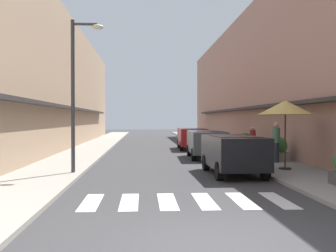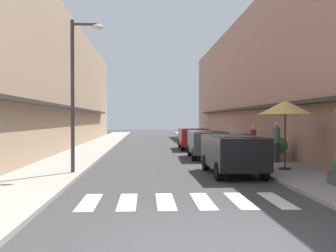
{
  "view_description": "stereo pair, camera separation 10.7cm",
  "coord_description": "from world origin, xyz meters",
  "px_view_note": "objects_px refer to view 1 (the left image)",
  "views": [
    {
      "loc": [
        -1.08,
        -6.7,
        2.07
      ],
      "look_at": [
        0.02,
        11.46,
        1.78
      ],
      "focal_mm": 44.1,
      "sensor_mm": 36.0,
      "label": 1
    },
    {
      "loc": [
        -0.97,
        -6.7,
        2.07
      ],
      "look_at": [
        0.02,
        11.46,
        1.78
      ],
      "focal_mm": 44.1,
      "sensor_mm": 36.0,
      "label": 2
    }
  ],
  "objects_px": {
    "planter_midblock": "(278,149)",
    "pedestrian_walking_near": "(253,140)",
    "cafe_umbrella": "(285,108)",
    "parked_car_near": "(233,150)",
    "pedestrian_walking_far": "(276,141)",
    "planter_far": "(246,143)",
    "parked_car_far": "(192,136)",
    "street_lamp": "(78,80)",
    "parked_car_mid": "(206,141)"
  },
  "relations": [
    {
      "from": "street_lamp",
      "to": "pedestrian_walking_far",
      "type": "relative_size",
      "value": 3.06
    },
    {
      "from": "planter_midblock",
      "to": "pedestrian_walking_near",
      "type": "distance_m",
      "value": 4.0
    },
    {
      "from": "cafe_umbrella",
      "to": "parked_car_near",
      "type": "bearing_deg",
      "value": -162.66
    },
    {
      "from": "parked_car_mid",
      "to": "pedestrian_walking_far",
      "type": "bearing_deg",
      "value": -50.55
    },
    {
      "from": "street_lamp",
      "to": "parked_car_far",
      "type": "bearing_deg",
      "value": 65.95
    },
    {
      "from": "planter_far",
      "to": "cafe_umbrella",
      "type": "bearing_deg",
      "value": -93.35
    },
    {
      "from": "parked_car_near",
      "to": "street_lamp",
      "type": "xyz_separation_m",
      "value": [
        -5.75,
        0.24,
        2.61
      ]
    },
    {
      "from": "planter_midblock",
      "to": "pedestrian_walking_near",
      "type": "bearing_deg",
      "value": 91.87
    },
    {
      "from": "parked_car_near",
      "to": "street_lamp",
      "type": "bearing_deg",
      "value": 177.6
    },
    {
      "from": "parked_car_near",
      "to": "planter_midblock",
      "type": "xyz_separation_m",
      "value": [
        2.99,
        3.88,
        -0.25
      ]
    },
    {
      "from": "pedestrian_walking_far",
      "to": "parked_car_near",
      "type": "bearing_deg",
      "value": -112.2
    },
    {
      "from": "parked_car_mid",
      "to": "pedestrian_walking_near",
      "type": "height_order",
      "value": "pedestrian_walking_near"
    },
    {
      "from": "cafe_umbrella",
      "to": "planter_far",
      "type": "xyz_separation_m",
      "value": [
        0.48,
        8.11,
        -1.85
      ]
    },
    {
      "from": "street_lamp",
      "to": "pedestrian_walking_near",
      "type": "bearing_deg",
      "value": 41.58
    },
    {
      "from": "planter_far",
      "to": "planter_midblock",
      "type": "bearing_deg",
      "value": -86.47
    },
    {
      "from": "pedestrian_walking_far",
      "to": "street_lamp",
      "type": "bearing_deg",
      "value": -142.95
    },
    {
      "from": "planter_midblock",
      "to": "planter_far",
      "type": "relative_size",
      "value": 1.0
    },
    {
      "from": "planter_midblock",
      "to": "parked_car_far",
      "type": "bearing_deg",
      "value": 107.92
    },
    {
      "from": "cafe_umbrella",
      "to": "planter_far",
      "type": "bearing_deg",
      "value": 86.65
    },
    {
      "from": "street_lamp",
      "to": "planter_midblock",
      "type": "xyz_separation_m",
      "value": [
        8.73,
        3.64,
        -2.86
      ]
    },
    {
      "from": "parked_car_far",
      "to": "planter_far",
      "type": "bearing_deg",
      "value": -58.14
    },
    {
      "from": "planter_far",
      "to": "parked_car_near",
      "type": "bearing_deg",
      "value": -106.95
    },
    {
      "from": "pedestrian_walking_far",
      "to": "planter_midblock",
      "type": "bearing_deg",
      "value": 82.0
    },
    {
      "from": "cafe_umbrella",
      "to": "planter_far",
      "type": "relative_size",
      "value": 2.35
    },
    {
      "from": "parked_car_near",
      "to": "planter_midblock",
      "type": "distance_m",
      "value": 4.91
    },
    {
      "from": "planter_far",
      "to": "pedestrian_walking_far",
      "type": "relative_size",
      "value": 0.63
    },
    {
      "from": "planter_midblock",
      "to": "planter_far",
      "type": "bearing_deg",
      "value": 93.53
    },
    {
      "from": "parked_car_mid",
      "to": "street_lamp",
      "type": "height_order",
      "value": "street_lamp"
    },
    {
      "from": "pedestrian_walking_near",
      "to": "pedestrian_walking_far",
      "type": "relative_size",
      "value": 0.85
    },
    {
      "from": "parked_car_near",
      "to": "planter_midblock",
      "type": "bearing_deg",
      "value": 52.44
    },
    {
      "from": "pedestrian_walking_near",
      "to": "street_lamp",
      "type": "bearing_deg",
      "value": 161.24
    },
    {
      "from": "planter_far",
      "to": "pedestrian_walking_far",
      "type": "height_order",
      "value": "pedestrian_walking_far"
    },
    {
      "from": "pedestrian_walking_near",
      "to": "cafe_umbrella",
      "type": "bearing_deg",
      "value": -155.49
    },
    {
      "from": "planter_midblock",
      "to": "pedestrian_walking_far",
      "type": "xyz_separation_m",
      "value": [
        -0.29,
        -0.61,
        0.43
      ]
    },
    {
      "from": "parked_car_near",
      "to": "cafe_umbrella",
      "type": "bearing_deg",
      "value": 17.34
    },
    {
      "from": "parked_car_near",
      "to": "cafe_umbrella",
      "type": "xyz_separation_m",
      "value": [
        2.21,
        0.69,
        1.6
      ]
    },
    {
      "from": "parked_car_far",
      "to": "pedestrian_walking_far",
      "type": "xyz_separation_m",
      "value": [
        2.7,
        -9.84,
        0.17
      ]
    },
    {
      "from": "cafe_umbrella",
      "to": "planter_far",
      "type": "height_order",
      "value": "cafe_umbrella"
    },
    {
      "from": "cafe_umbrella",
      "to": "pedestrian_walking_far",
      "type": "relative_size",
      "value": 1.47
    },
    {
      "from": "cafe_umbrella",
      "to": "planter_midblock",
      "type": "xyz_separation_m",
      "value": [
        0.78,
        3.19,
        -1.85
      ]
    },
    {
      "from": "pedestrian_walking_near",
      "to": "pedestrian_walking_far",
      "type": "distance_m",
      "value": 4.6
    },
    {
      "from": "planter_far",
      "to": "street_lamp",
      "type": "bearing_deg",
      "value": -134.56
    },
    {
      "from": "planter_midblock",
      "to": "pedestrian_walking_near",
      "type": "height_order",
      "value": "pedestrian_walking_near"
    },
    {
      "from": "planter_midblock",
      "to": "pedestrian_walking_near",
      "type": "xyz_separation_m",
      "value": [
        -0.13,
        3.99,
        0.26
      ]
    },
    {
      "from": "street_lamp",
      "to": "pedestrian_walking_near",
      "type": "relative_size",
      "value": 3.61
    },
    {
      "from": "street_lamp",
      "to": "parked_car_near",
      "type": "bearing_deg",
      "value": -2.4
    },
    {
      "from": "cafe_umbrella",
      "to": "parked_car_far",
      "type": "bearing_deg",
      "value": 100.07
    },
    {
      "from": "pedestrian_walking_far",
      "to": "cafe_umbrella",
      "type": "bearing_deg",
      "value": -83.47
    },
    {
      "from": "street_lamp",
      "to": "planter_midblock",
      "type": "relative_size",
      "value": 4.89
    },
    {
      "from": "parked_car_near",
      "to": "pedestrian_walking_far",
      "type": "height_order",
      "value": "pedestrian_walking_far"
    }
  ]
}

